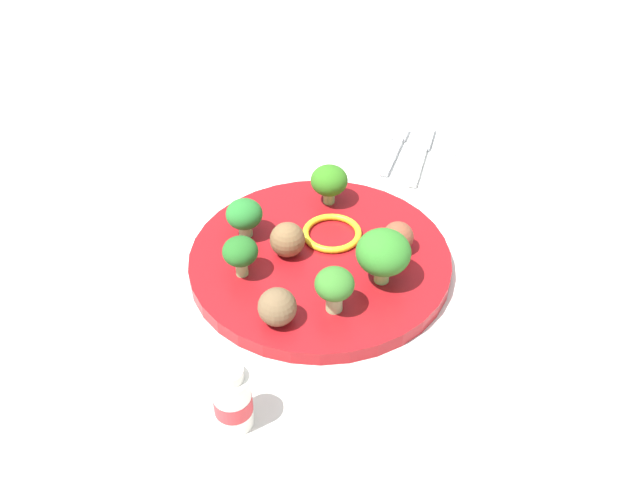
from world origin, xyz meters
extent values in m
plane|color=silver|center=(0.00, 0.00, 0.00)|extent=(4.00, 4.00, 0.00)
cylinder|color=maroon|center=(0.00, 0.00, 0.01)|extent=(0.28, 0.28, 0.02)
cylinder|color=#97CE7A|center=(-0.06, 0.06, 0.02)|extent=(0.01, 0.01, 0.02)
ellipsoid|color=#246322|center=(-0.06, 0.06, 0.05)|extent=(0.04, 0.04, 0.03)
cylinder|color=#91CC66|center=(-0.01, -0.07, 0.02)|extent=(0.02, 0.02, 0.02)
ellipsoid|color=#327B27|center=(-0.01, -0.07, 0.05)|extent=(0.06, 0.06, 0.04)
cylinder|color=#9DC37F|center=(-0.07, -0.04, 0.03)|extent=(0.02, 0.02, 0.02)
ellipsoid|color=#377528|center=(-0.07, -0.04, 0.05)|extent=(0.04, 0.04, 0.03)
cylinder|color=#8CC97F|center=(0.00, 0.09, 0.02)|extent=(0.01, 0.01, 0.01)
ellipsoid|color=#26732C|center=(0.00, 0.09, 0.04)|extent=(0.04, 0.04, 0.03)
cylinder|color=#91C467|center=(0.09, 0.03, 0.02)|extent=(0.01, 0.01, 0.01)
ellipsoid|color=#33761C|center=(0.09, 0.03, 0.05)|extent=(0.04, 0.04, 0.03)
sphere|color=brown|center=(-0.01, 0.03, 0.03)|extent=(0.04, 0.04, 0.04)
sphere|color=brown|center=(0.04, -0.07, 0.03)|extent=(0.03, 0.03, 0.03)
sphere|color=brown|center=(-0.11, 0.00, 0.03)|extent=(0.04, 0.04, 0.04)
torus|color=yellow|center=(0.03, 0.00, 0.02)|extent=(0.08, 0.08, 0.01)
cube|color=white|center=(0.24, -0.02, 0.00)|extent=(0.18, 0.13, 0.01)
cube|color=silver|center=(0.23, -0.01, 0.01)|extent=(0.09, 0.02, 0.01)
cube|color=silver|center=(0.29, 0.00, 0.01)|extent=(0.03, 0.02, 0.01)
cube|color=white|center=(0.22, -0.05, 0.01)|extent=(0.09, 0.02, 0.01)
cube|color=silver|center=(0.29, -0.04, 0.01)|extent=(0.06, 0.02, 0.01)
cylinder|color=white|center=(-0.21, -0.01, 0.03)|extent=(0.03, 0.03, 0.06)
cylinder|color=red|center=(-0.21, -0.01, 0.03)|extent=(0.03, 0.03, 0.02)
cylinder|color=silver|center=(-0.21, -0.01, 0.06)|extent=(0.02, 0.02, 0.01)
camera|label=1|loc=(-0.52, -0.21, 0.50)|focal=38.87mm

